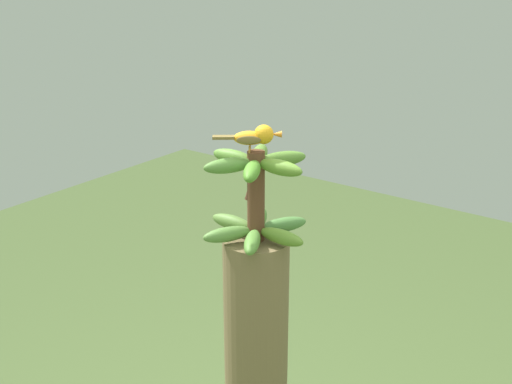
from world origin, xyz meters
The scene contains 2 objects.
banana_bunch centered at (0.00, 0.00, 1.50)m, with size 0.31×0.33×0.27m.
perched_bird centered at (0.00, 0.00, 1.68)m, with size 0.13×0.17×0.08m.
Camera 1 is at (1.41, 1.04, 2.16)m, focal length 45.70 mm.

